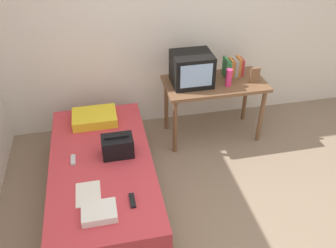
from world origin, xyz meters
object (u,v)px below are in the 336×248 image
object	(u,v)px
tv	(192,69)
picture_frame	(255,75)
pillow	(95,118)
remote_dark	(132,200)
book_row	(233,67)
handbag	(118,146)
desk	(214,89)
remote_silver	(73,160)
water_bottle	(229,78)
magazine	(88,194)
bed	(103,178)
folded_towel	(99,212)

from	to	relation	value
tv	picture_frame	distance (m)	0.72
pillow	remote_dark	xyz separation A→B (m)	(0.25, -1.26, -0.04)
book_row	handbag	world-z (taller)	book_row
desk	remote_silver	world-z (taller)	desk
water_bottle	remote_silver	bearing A→B (deg)	-160.88
desk	pillow	distance (m)	1.40
pillow	magazine	size ratio (longest dim) A/B	1.64
handbag	tv	bearing A→B (deg)	38.57
book_row	tv	bearing A→B (deg)	-169.83
picture_frame	handbag	world-z (taller)	picture_frame
bed	water_bottle	xyz separation A→B (m)	(1.48, 0.66, 0.62)
handbag	remote_dark	bearing A→B (deg)	-85.10
desk	handbag	world-z (taller)	desk
picture_frame	remote_dark	size ratio (longest dim) A/B	1.14
book_row	picture_frame	distance (m)	0.28
picture_frame	handbag	size ratio (longest dim) A/B	0.59
picture_frame	remote_dark	world-z (taller)	picture_frame
book_row	remote_dark	bearing A→B (deg)	-133.52
desk	handbag	size ratio (longest dim) A/B	3.87
desk	picture_frame	world-z (taller)	picture_frame
tv	book_row	xyz separation A→B (m)	(0.53, 0.09, -0.08)
water_bottle	picture_frame	world-z (taller)	water_bottle
handbag	folded_towel	size ratio (longest dim) A/B	1.07
bed	picture_frame	size ratio (longest dim) A/B	11.26
remote_dark	magazine	bearing A→B (deg)	155.89
handbag	remote_silver	world-z (taller)	handbag
book_row	remote_silver	size ratio (longest dim) A/B	1.56
book_row	magazine	world-z (taller)	book_row
bed	water_bottle	bearing A→B (deg)	23.99
picture_frame	handbag	xyz separation A→B (m)	(-1.63, -0.61, -0.28)
pillow	desk	bearing A→B (deg)	3.65
book_row	magazine	distance (m)	2.22
water_bottle	folded_towel	world-z (taller)	water_bottle
remote_dark	remote_silver	distance (m)	0.80
pillow	water_bottle	bearing A→B (deg)	-0.80
picture_frame	folded_towel	distance (m)	2.31
picture_frame	folded_towel	xyz separation A→B (m)	(-1.85, -1.34, -0.35)
tv	remote_dark	world-z (taller)	tv
tv	magazine	size ratio (longest dim) A/B	1.52
book_row	bed	bearing A→B (deg)	-151.17
handbag	pillow	bearing A→B (deg)	107.76
pillow	magazine	bearing A→B (deg)	-95.54
water_bottle	folded_towel	distance (m)	2.06
bed	remote_dark	bearing A→B (deg)	-68.35
desk	pillow	xyz separation A→B (m)	(-1.39, -0.09, -0.14)
tv	remote_silver	world-z (taller)	tv
folded_towel	remote_dark	bearing A→B (deg)	18.56
desk	tv	world-z (taller)	tv
book_row	water_bottle	bearing A→B (deg)	-120.44
desk	tv	xyz separation A→B (m)	(-0.28, 0.03, 0.27)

